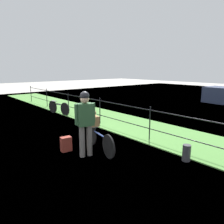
% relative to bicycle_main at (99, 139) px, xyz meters
% --- Properties ---
extents(ground_plane, '(60.00, 60.00, 0.00)m').
position_rel_bicycle_main_xyz_m(ground_plane, '(-0.95, -0.45, -0.33)').
color(ground_plane, '#B2ADA3').
extents(grass_strip, '(27.00, 2.40, 0.03)m').
position_rel_bicycle_main_xyz_m(grass_strip, '(-0.95, 2.56, -0.31)').
color(grass_strip, '#569342').
rests_on(grass_strip, ground).
extents(harbor_water, '(30.00, 30.00, 0.00)m').
position_rel_bicycle_main_xyz_m(harbor_water, '(-0.95, 8.69, -0.33)').
color(harbor_water, slate).
rests_on(harbor_water, ground).
extents(iron_fence, '(18.04, 0.04, 1.08)m').
position_rel_bicycle_main_xyz_m(iron_fence, '(-0.95, 1.73, 0.31)').
color(iron_fence, black).
rests_on(iron_fence, ground).
extents(bicycle_main, '(1.69, 0.41, 0.62)m').
position_rel_bicycle_main_xyz_m(bicycle_main, '(0.00, 0.00, 0.00)').
color(bicycle_main, black).
rests_on(bicycle_main, ground).
extents(wooden_crate, '(0.41, 0.34, 0.28)m').
position_rel_bicycle_main_xyz_m(wooden_crate, '(-0.40, 0.08, 0.43)').
color(wooden_crate, olive).
rests_on(wooden_crate, bicycle_main).
extents(terrier_dog, '(0.32, 0.20, 0.18)m').
position_rel_bicycle_main_xyz_m(terrier_dog, '(-0.37, 0.08, 0.65)').
color(terrier_dog, tan).
rests_on(terrier_dog, wooden_crate).
extents(cyclist_person, '(0.34, 0.53, 1.68)m').
position_rel_bicycle_main_xyz_m(cyclist_person, '(0.07, -0.48, 0.67)').
color(cyclist_person, slate).
rests_on(cyclist_person, ground).
extents(backpack_on_paving, '(0.21, 0.30, 0.40)m').
position_rel_bicycle_main_xyz_m(backpack_on_paving, '(-0.56, -0.71, -0.13)').
color(backpack_on_paving, maroon).
rests_on(backpack_on_paving, ground).
extents(mooring_bollard, '(0.20, 0.20, 0.41)m').
position_rel_bicycle_main_xyz_m(mooring_bollard, '(1.91, 1.23, -0.12)').
color(mooring_bollard, '#38383D').
rests_on(mooring_bollard, ground).
extents(bicycle_parked, '(1.61, 0.32, 0.63)m').
position_rel_bicycle_main_xyz_m(bicycle_parked, '(-5.10, 1.33, 0.01)').
color(bicycle_parked, black).
rests_on(bicycle_parked, ground).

